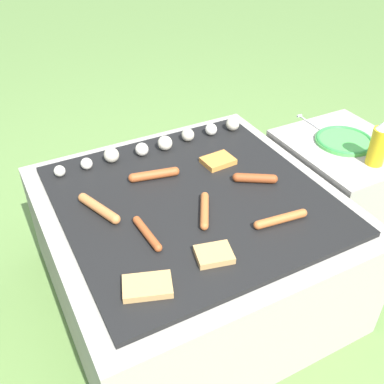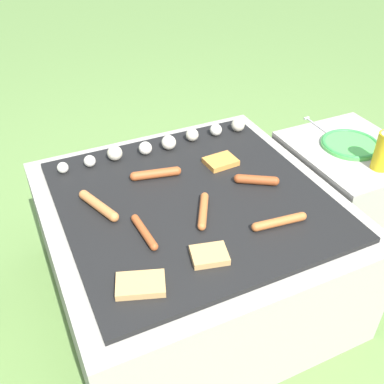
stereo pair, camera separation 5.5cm
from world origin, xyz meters
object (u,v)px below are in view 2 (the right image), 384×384
at_px(sausage_front_center, 279,222).
at_px(fork_utensil, 320,128).
at_px(plate_colorful, 351,144).
at_px(condiment_bottle, 384,149).

relative_size(sausage_front_center, fork_utensil, 0.83).
bearing_deg(fork_utensil, sausage_front_center, -138.53).
height_order(plate_colorful, condiment_bottle, condiment_bottle).
relative_size(sausage_front_center, plate_colorful, 0.81).
bearing_deg(sausage_front_center, condiment_bottle, 12.50).
xyz_separation_m(sausage_front_center, fork_utensil, (0.51, 0.45, -0.01)).
relative_size(plate_colorful, condiment_bottle, 1.31).
xyz_separation_m(sausage_front_center, condiment_bottle, (0.51, 0.11, 0.07)).
xyz_separation_m(plate_colorful, condiment_bottle, (-0.01, -0.17, 0.07)).
relative_size(plate_colorful, fork_utensil, 1.02).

